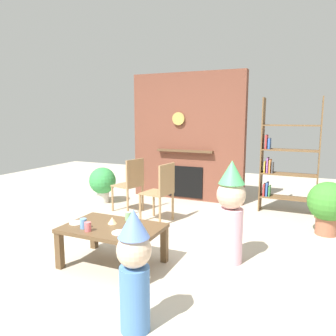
{
  "coord_description": "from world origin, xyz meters",
  "views": [
    {
      "loc": [
        1.79,
        -3.26,
        1.6
      ],
      "look_at": [
        0.15,
        0.4,
        0.96
      ],
      "focal_mm": 35.02,
      "sensor_mm": 36.0,
      "label": 1
    }
  ],
  "objects_px": {
    "potted_plant_tall": "(328,204)",
    "dining_chair_left": "(131,182)",
    "bookshelf": "(285,161)",
    "birthday_cake_slice": "(112,220)",
    "coffee_table": "(113,232)",
    "child_with_cone_hat": "(134,268)",
    "paper_plate_front": "(120,233)",
    "potted_plant_short": "(103,182)",
    "paper_cup_near_right": "(83,224)",
    "paper_cup_near_left": "(128,216)",
    "child_in_pink": "(231,209)",
    "paper_cup_center": "(88,227)",
    "dining_chair_middle": "(162,189)",
    "paper_plate_rear": "(77,223)"
  },
  "relations": [
    {
      "from": "potted_plant_short",
      "to": "paper_cup_near_right",
      "type": "bearing_deg",
      "value": -58.88
    },
    {
      "from": "paper_cup_near_right",
      "to": "dining_chair_left",
      "type": "height_order",
      "value": "dining_chair_left"
    },
    {
      "from": "potted_plant_tall",
      "to": "paper_cup_center",
      "type": "bearing_deg",
      "value": -136.05
    },
    {
      "from": "potted_plant_tall",
      "to": "potted_plant_short",
      "type": "distance_m",
      "value": 3.77
    },
    {
      "from": "potted_plant_short",
      "to": "paper_cup_near_left",
      "type": "bearing_deg",
      "value": -48.22
    },
    {
      "from": "paper_cup_near_left",
      "to": "dining_chair_left",
      "type": "bearing_deg",
      "value": 119.33
    },
    {
      "from": "paper_cup_center",
      "to": "birthday_cake_slice",
      "type": "xyz_separation_m",
      "value": [
        0.09,
        0.3,
        -0.01
      ]
    },
    {
      "from": "paper_plate_front",
      "to": "bookshelf",
      "type": "bearing_deg",
      "value": 66.27
    },
    {
      "from": "paper_plate_front",
      "to": "dining_chair_middle",
      "type": "relative_size",
      "value": 0.18
    },
    {
      "from": "paper_cup_near_right",
      "to": "dining_chair_middle",
      "type": "distance_m",
      "value": 1.72
    },
    {
      "from": "child_with_cone_hat",
      "to": "potted_plant_tall",
      "type": "height_order",
      "value": "child_with_cone_hat"
    },
    {
      "from": "birthday_cake_slice",
      "to": "child_with_cone_hat",
      "type": "relative_size",
      "value": 0.11
    },
    {
      "from": "potted_plant_tall",
      "to": "potted_plant_short",
      "type": "bearing_deg",
      "value": 177.59
    },
    {
      "from": "child_with_cone_hat",
      "to": "dining_chair_left",
      "type": "distance_m",
      "value": 3.13
    },
    {
      "from": "child_in_pink",
      "to": "potted_plant_short",
      "type": "height_order",
      "value": "child_in_pink"
    },
    {
      "from": "potted_plant_short",
      "to": "paper_plate_front",
      "type": "bearing_deg",
      "value": -51.35
    },
    {
      "from": "child_with_cone_hat",
      "to": "dining_chair_middle",
      "type": "bearing_deg",
      "value": -20.9
    },
    {
      "from": "birthday_cake_slice",
      "to": "potted_plant_tall",
      "type": "relative_size",
      "value": 0.14
    },
    {
      "from": "paper_cup_near_left",
      "to": "child_in_pink",
      "type": "xyz_separation_m",
      "value": [
        1.08,
        0.34,
        0.12
      ]
    },
    {
      "from": "paper_cup_near_left",
      "to": "paper_plate_front",
      "type": "distance_m",
      "value": 0.41
    },
    {
      "from": "paper_cup_center",
      "to": "paper_plate_rear",
      "type": "bearing_deg",
      "value": 150.56
    },
    {
      "from": "paper_cup_near_right",
      "to": "birthday_cake_slice",
      "type": "bearing_deg",
      "value": 53.05
    },
    {
      "from": "coffee_table",
      "to": "paper_cup_near_left",
      "type": "bearing_deg",
      "value": 78.89
    },
    {
      "from": "birthday_cake_slice",
      "to": "child_in_pink",
      "type": "distance_m",
      "value": 1.3
    },
    {
      "from": "paper_plate_front",
      "to": "potted_plant_short",
      "type": "xyz_separation_m",
      "value": [
        -1.81,
        2.27,
        -0.05
      ]
    },
    {
      "from": "paper_plate_front",
      "to": "birthday_cake_slice",
      "type": "distance_m",
      "value": 0.32
    },
    {
      "from": "paper_plate_front",
      "to": "child_in_pink",
      "type": "bearing_deg",
      "value": 37.61
    },
    {
      "from": "paper_plate_front",
      "to": "potted_plant_short",
      "type": "distance_m",
      "value": 2.9
    },
    {
      "from": "coffee_table",
      "to": "potted_plant_tall",
      "type": "xyz_separation_m",
      "value": [
        2.13,
        1.97,
        0.06
      ]
    },
    {
      "from": "birthday_cake_slice",
      "to": "dining_chair_middle",
      "type": "bearing_deg",
      "value": 93.66
    },
    {
      "from": "paper_cup_near_left",
      "to": "paper_cup_center",
      "type": "relative_size",
      "value": 1.0
    },
    {
      "from": "paper_plate_rear",
      "to": "dining_chair_left",
      "type": "height_order",
      "value": "dining_chair_left"
    },
    {
      "from": "paper_plate_rear",
      "to": "birthday_cake_slice",
      "type": "bearing_deg",
      "value": 22.38
    },
    {
      "from": "child_with_cone_hat",
      "to": "paper_cup_center",
      "type": "bearing_deg",
      "value": 13.6
    },
    {
      "from": "bookshelf",
      "to": "birthday_cake_slice",
      "type": "height_order",
      "value": "bookshelf"
    },
    {
      "from": "coffee_table",
      "to": "dining_chair_left",
      "type": "relative_size",
      "value": 1.15
    },
    {
      "from": "paper_plate_front",
      "to": "birthday_cake_slice",
      "type": "xyz_separation_m",
      "value": [
        -0.23,
        0.22,
        0.03
      ]
    },
    {
      "from": "paper_cup_center",
      "to": "paper_plate_front",
      "type": "relative_size",
      "value": 0.58
    },
    {
      "from": "coffee_table",
      "to": "potted_plant_short",
      "type": "xyz_separation_m",
      "value": [
        -1.63,
        2.12,
        0.02
      ]
    },
    {
      "from": "child_with_cone_hat",
      "to": "potted_plant_short",
      "type": "bearing_deg",
      "value": -2.86
    },
    {
      "from": "paper_cup_center",
      "to": "child_in_pink",
      "type": "distance_m",
      "value": 1.52
    },
    {
      "from": "paper_cup_near_left",
      "to": "potted_plant_short",
      "type": "height_order",
      "value": "potted_plant_short"
    },
    {
      "from": "potted_plant_tall",
      "to": "dining_chair_left",
      "type": "bearing_deg",
      "value": -177.36
    },
    {
      "from": "paper_plate_rear",
      "to": "coffee_table",
      "type": "bearing_deg",
      "value": 10.35
    },
    {
      "from": "dining_chair_middle",
      "to": "coffee_table",
      "type": "bearing_deg",
      "value": 103.55
    },
    {
      "from": "paper_cup_center",
      "to": "bookshelf",
      "type": "bearing_deg",
      "value": 61.91
    },
    {
      "from": "paper_cup_center",
      "to": "paper_plate_rear",
      "type": "distance_m",
      "value": 0.31
    },
    {
      "from": "potted_plant_tall",
      "to": "paper_plate_front",
      "type": "bearing_deg",
      "value": -132.75
    },
    {
      "from": "dining_chair_middle",
      "to": "potted_plant_short",
      "type": "distance_m",
      "value": 1.6
    },
    {
      "from": "paper_cup_near_left",
      "to": "potted_plant_tall",
      "type": "height_order",
      "value": "potted_plant_tall"
    }
  ]
}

